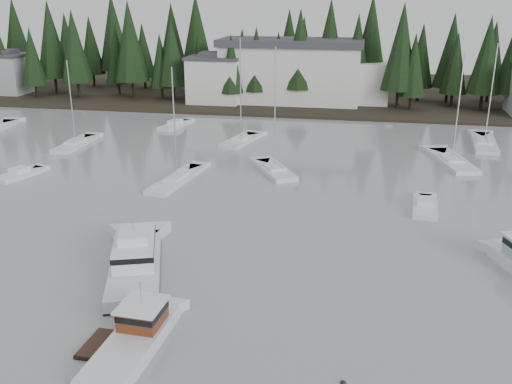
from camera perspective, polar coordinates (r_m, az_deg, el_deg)
far_shore_land at (r=118.00m, az=6.84°, el=9.94°), size 240.00×54.00×1.00m
conifer_treeline at (r=107.19m, az=6.40°, el=9.01°), size 200.00×22.00×20.00m
house_west at (r=102.57m, az=-4.10°, el=11.25°), size 9.54×7.42×8.75m
house_far_west at (r=121.93m, az=-23.67°, el=10.88°), size 8.48×7.42×8.25m
harbor_inn at (r=102.96m, az=4.67°, el=11.89°), size 29.50×11.50×10.90m
lobster_boat_brown at (r=34.11m, az=-12.20°, el=-14.27°), size 4.46×8.32×4.05m
cabin_cruiser_center at (r=42.12m, az=-11.97°, el=-6.97°), size 6.93×11.70×4.80m
sailboat_0 at (r=78.78m, az=-17.57°, el=4.49°), size 2.55×8.99×11.58m
sailboat_1 at (r=76.94m, az=-1.50°, el=5.07°), size 4.64×8.44×14.18m
sailboat_2 at (r=63.94m, az=1.84°, el=2.08°), size 6.22×8.26×14.27m
sailboat_6 at (r=61.35m, az=-7.89°, el=1.12°), size 3.83×10.45×12.56m
sailboat_7 at (r=71.32m, az=18.99°, el=2.83°), size 5.32×10.55×13.47m
sailboat_9 at (r=81.41m, az=21.86°, el=4.46°), size 3.88×11.19×13.58m
runabout_0 at (r=67.49m, az=-22.54°, el=1.54°), size 3.79×6.00×1.42m
runabout_1 at (r=55.31m, az=16.54°, el=-1.52°), size 2.69×6.16×1.42m
runabout_3 at (r=86.76m, az=-8.06°, el=6.57°), size 3.67×7.27×1.42m
mooring_buoy_dark at (r=31.40m, az=8.69°, el=-18.39°), size 0.33×0.33×0.33m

